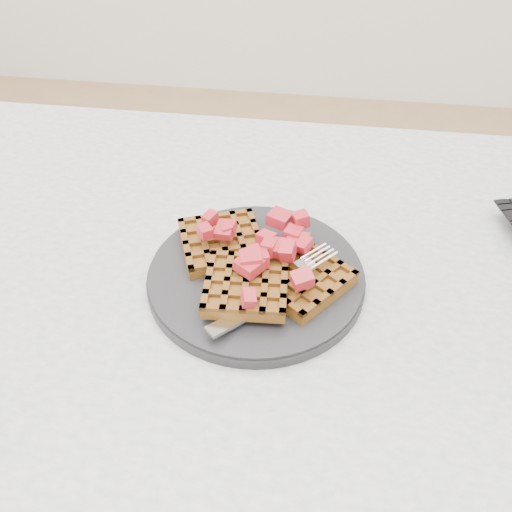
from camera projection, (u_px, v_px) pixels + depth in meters
The scene contains 5 objects.
table at pixel (288, 365), 0.71m from camera, with size 1.20×0.80×0.75m.
plate at pixel (256, 277), 0.65m from camera, with size 0.25×0.25×0.02m, color black.
waffles at pixel (256, 267), 0.63m from camera, with size 0.22×0.18×0.03m.
strawberry_pile at pixel (256, 246), 0.62m from camera, with size 0.15×0.15×0.02m, color maroon, non-canonical shape.
fork at pixel (282, 291), 0.61m from camera, with size 0.02×0.18×0.02m, color silver, non-canonical shape.
Camera 1 is at (0.02, -0.43, 1.21)m, focal length 40.00 mm.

